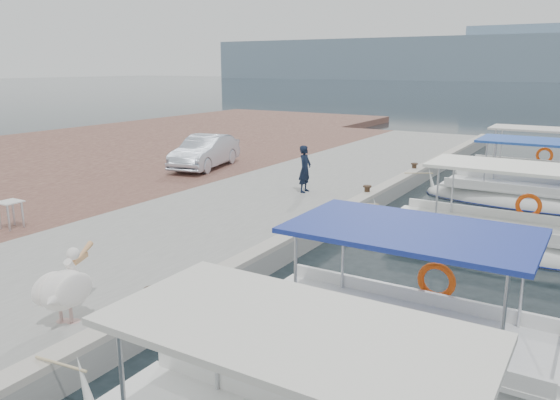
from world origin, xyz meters
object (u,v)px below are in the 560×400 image
Objects in this scene: fishing_caique_c at (507,245)px; fishing_caique_d at (546,201)px; fisherman at (305,169)px; fishing_caique_e at (532,179)px; parked_car at (205,152)px; pelican at (64,288)px; fishing_caique_b at (396,349)px.

fishing_caique_d is at bearing 86.45° from fishing_caique_c.
fishing_caique_c is 4.75× the size of fisherman.
fishing_caique_e is at bearing 93.53° from fishing_caique_c.
fishing_caique_d is 5.05× the size of fisherman.
fishing_caique_c is 6.93m from fisherman.
fisherman is (-7.05, -4.28, 1.11)m from fishing_caique_d.
fishing_caique_e reaches higher than fisherman.
fisherman is (-6.71, 1.27, 1.17)m from fishing_caique_c.
parked_car is at bearing -151.12° from fishing_caique_e.
fishing_caique_d is 8.33m from fisherman.
fishing_caique_c is 1.19× the size of fishing_caique_e.
fishing_caique_e is at bearing -39.70° from fisherman.
fishing_caique_d is at bearing -62.31° from fisherman.
fishing_caique_e is 13.59m from parked_car.
pelican is at bearing -120.48° from fishing_caique_c.
fisherman is at bearing -30.09° from parked_car.
parked_car is at bearing 68.72° from fisherman.
fishing_caique_c is 0.94× the size of fishing_caique_d.
fishing_caique_d is 1.26× the size of fishing_caique_e.
fishing_caique_b is 4.18× the size of pelican.
fishing_caique_d is 1.94× the size of parked_car.
fishing_caique_c is at bearing -86.47° from fishing_caique_e.
fishing_caique_c is 12.88m from parked_car.
fishing_caique_c is 1.83× the size of parked_car.
fishing_caique_d is 13.07m from parked_car.
fishing_caique_c is at bearing -26.38° from parked_car.
fishing_caique_b is 0.98× the size of fishing_caique_e.
fishing_caique_b is at bearing -90.22° from fishing_caique_e.
fishing_caique_d reaches higher than parked_car.
fishing_caique_b is at bearing -94.68° from fishing_caique_d.
fishing_caique_c is at bearing -104.29° from fisherman.
fishing_caique_e reaches higher than pelican.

